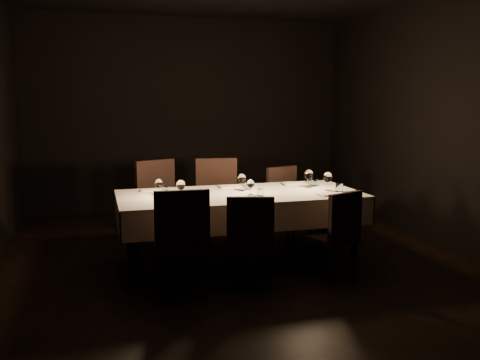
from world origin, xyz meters
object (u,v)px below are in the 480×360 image
object	(u,v)px
chair_near_left	(181,238)
chair_near_center	(250,237)
chair_far_left	(161,201)
chair_far_center	(218,199)
dining_table	(240,200)
chair_far_right	(287,200)
chair_near_right	(337,230)

from	to	relation	value
chair_near_left	chair_near_center	distance (m)	0.64
chair_far_left	chair_far_center	size ratio (longest dim) A/B	0.99
chair_near_left	chair_far_left	size ratio (longest dim) A/B	0.95
dining_table	chair_near_left	xyz separation A→B (m)	(-0.75, -0.76, -0.15)
chair_far_center	chair_far_left	bearing A→B (deg)	179.57
chair_near_center	chair_far_center	distance (m)	1.48
chair_far_left	chair_far_right	bearing A→B (deg)	-24.31
chair_near_center	chair_far_center	bearing A→B (deg)	-76.53
chair_far_left	chair_far_center	world-z (taller)	chair_far_center
chair_far_center	chair_near_left	bearing A→B (deg)	-106.85
chair_near_right	chair_far_right	distance (m)	1.47
chair_far_right	chair_near_left	bearing A→B (deg)	-152.27
chair_near_right	chair_far_left	size ratio (longest dim) A/B	0.85
chair_near_left	chair_far_right	world-z (taller)	chair_near_left
chair_far_left	chair_far_right	size ratio (longest dim) A/B	1.13
chair_near_center	dining_table	bearing A→B (deg)	-83.49
chair_near_right	chair_near_left	bearing A→B (deg)	-19.62
chair_near_right	chair_far_center	bearing A→B (deg)	-81.35
chair_near_right	chair_far_left	world-z (taller)	chair_far_left
dining_table	chair_near_center	distance (m)	0.77
chair_near_left	chair_far_center	size ratio (longest dim) A/B	0.94
chair_far_right	chair_near_right	bearing A→B (deg)	-108.00
chair_near_right	chair_far_center	world-z (taller)	chair_far_center
chair_near_center	chair_near_right	size ratio (longest dim) A/B	1.01
chair_near_center	chair_near_left	bearing A→B (deg)	17.30
chair_near_center	chair_near_right	bearing A→B (deg)	-163.94
chair_near_right	chair_near_center	bearing A→B (deg)	-20.13
chair_far_center	dining_table	bearing A→B (deg)	-77.24
chair_near_center	chair_far_center	size ratio (longest dim) A/B	0.85
chair_near_center	chair_far_right	distance (m)	1.74
chair_near_center	chair_far_left	distance (m)	1.68
chair_near_center	chair_far_right	size ratio (longest dim) A/B	0.97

